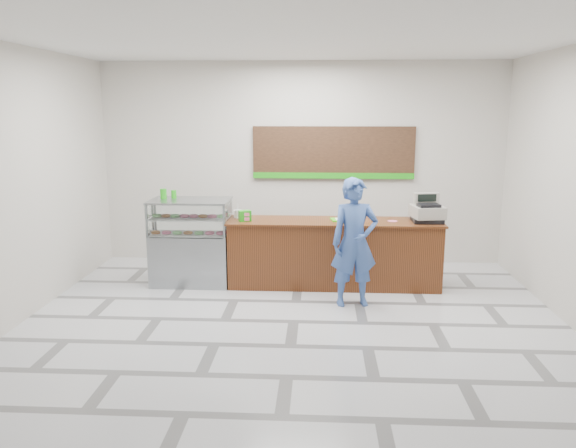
# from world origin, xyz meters

# --- Properties ---
(floor) EXTENTS (7.00, 7.00, 0.00)m
(floor) POSITION_xyz_m (0.00, 0.00, 0.00)
(floor) COLOR #BCBCC0
(floor) RESTS_ON ground
(back_wall) EXTENTS (7.00, 0.00, 7.00)m
(back_wall) POSITION_xyz_m (0.00, 3.00, 1.75)
(back_wall) COLOR beige
(back_wall) RESTS_ON floor
(ceiling) EXTENTS (7.00, 7.00, 0.00)m
(ceiling) POSITION_xyz_m (0.00, 0.00, 3.50)
(ceiling) COLOR silver
(ceiling) RESTS_ON back_wall
(sales_counter) EXTENTS (3.26, 0.76, 1.03)m
(sales_counter) POSITION_xyz_m (0.55, 1.55, 0.52)
(sales_counter) COLOR #622D13
(sales_counter) RESTS_ON floor
(display_case) EXTENTS (1.22, 0.72, 1.33)m
(display_case) POSITION_xyz_m (-1.67, 1.55, 0.68)
(display_case) COLOR gray
(display_case) RESTS_ON floor
(menu_board) EXTENTS (2.80, 0.06, 0.90)m
(menu_board) POSITION_xyz_m (0.55, 2.96, 1.93)
(menu_board) COLOR black
(menu_board) RESTS_ON back_wall
(cash_register) EXTENTS (0.51, 0.53, 0.42)m
(cash_register) POSITION_xyz_m (1.94, 1.55, 1.19)
(cash_register) COLOR black
(cash_register) RESTS_ON sales_counter
(card_terminal) EXTENTS (0.08, 0.15, 0.04)m
(card_terminal) POSITION_xyz_m (1.86, 1.44, 1.05)
(card_terminal) COLOR black
(card_terminal) RESTS_ON sales_counter
(serving_tray) EXTENTS (0.39, 0.31, 0.02)m
(serving_tray) POSITION_xyz_m (0.68, 1.59, 1.04)
(serving_tray) COLOR #43DD0F
(serving_tray) RESTS_ON sales_counter
(napkin_box) EXTENTS (0.15, 0.15, 0.11)m
(napkin_box) POSITION_xyz_m (-0.95, 1.72, 1.09)
(napkin_box) COLOR white
(napkin_box) RESTS_ON sales_counter
(straw_cup) EXTENTS (0.08, 0.08, 0.13)m
(straw_cup) POSITION_xyz_m (-0.95, 1.67, 1.09)
(straw_cup) COLOR silver
(straw_cup) RESTS_ON sales_counter
(promo_box) EXTENTS (0.21, 0.18, 0.16)m
(promo_box) POSITION_xyz_m (-0.81, 1.44, 1.11)
(promo_box) COLOR #1E9E14
(promo_box) RESTS_ON sales_counter
(donut_decal) EXTENTS (0.15, 0.15, 0.00)m
(donut_decal) POSITION_xyz_m (1.42, 1.55, 1.03)
(donut_decal) COLOR pink
(donut_decal) RESTS_ON sales_counter
(green_cup_left) EXTENTS (0.10, 0.10, 0.15)m
(green_cup_left) POSITION_xyz_m (-2.10, 1.64, 1.41)
(green_cup_left) COLOR #1E9E14
(green_cup_left) RESTS_ON display_case
(green_cup_right) EXTENTS (0.08, 0.08, 0.12)m
(green_cup_right) POSITION_xyz_m (-1.95, 1.70, 1.39)
(green_cup_right) COLOR #1E9E14
(green_cup_right) RESTS_ON display_case
(customer) EXTENTS (0.72, 0.54, 1.79)m
(customer) POSITION_xyz_m (0.81, 0.71, 0.89)
(customer) COLOR #37569B
(customer) RESTS_ON floor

